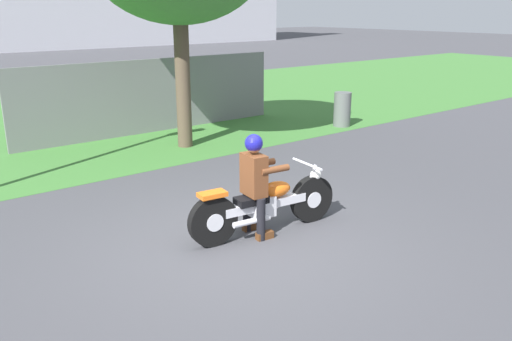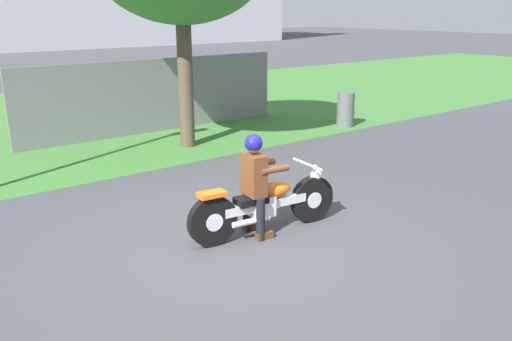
% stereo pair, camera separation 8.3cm
% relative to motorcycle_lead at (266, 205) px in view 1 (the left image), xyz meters
% --- Properties ---
extents(ground, '(120.00, 120.00, 0.00)m').
position_rel_motorcycle_lead_xyz_m(ground, '(-0.56, -0.20, -0.41)').
color(ground, '#424247').
extents(grass_verge, '(60.00, 12.00, 0.01)m').
position_rel_motorcycle_lead_xyz_m(grass_verge, '(-0.56, 9.59, -0.40)').
color(grass_verge, '#3D7533').
rests_on(grass_verge, ground).
extents(motorcycle_lead, '(2.28, 0.66, 0.90)m').
position_rel_motorcycle_lead_xyz_m(motorcycle_lead, '(0.00, 0.00, 0.00)').
color(motorcycle_lead, black).
rests_on(motorcycle_lead, ground).
extents(rider_lead, '(0.58, 0.50, 1.42)m').
position_rel_motorcycle_lead_xyz_m(rider_lead, '(-0.17, 0.02, 0.42)').
color(rider_lead, black).
rests_on(rider_lead, ground).
extents(trash_can, '(0.44, 0.44, 0.89)m').
position_rel_motorcycle_lead_xyz_m(trash_can, '(5.95, 4.08, 0.04)').
color(trash_can, '#595E5B').
rests_on(trash_can, ground).
extents(fence_segment, '(7.00, 0.06, 1.80)m').
position_rel_motorcycle_lead_xyz_m(fence_segment, '(1.80, 6.57, 0.49)').
color(fence_segment, slate).
rests_on(fence_segment, ground).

